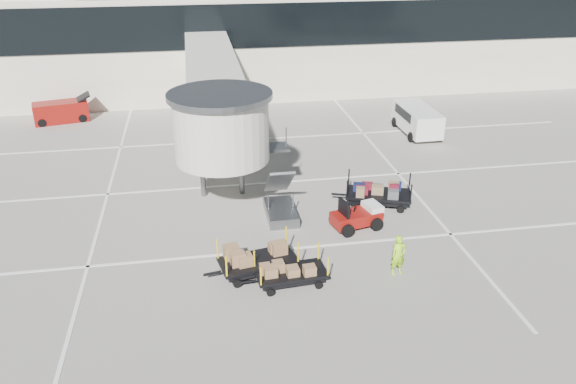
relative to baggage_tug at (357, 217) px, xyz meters
name	(u,v)px	position (x,y,z in m)	size (l,w,h in m)	color
ground	(334,271)	(-1.95, -3.38, -0.55)	(140.00, 140.00, 0.00)	#ACA59A
lane_markings	(282,179)	(-2.61, 5.95, -0.54)	(40.00, 30.00, 0.02)	white
terminal	(247,37)	(-2.30, 26.56, 3.55)	(64.00, 12.11, 15.20)	white
jet_bridge	(215,93)	(-5.92, 8.88, 3.73)	(5.70, 20.40, 6.03)	silver
baggage_tug	(357,217)	(0.00, 0.00, 0.00)	(2.51, 1.93, 1.52)	maroon
suitcase_cart	(376,195)	(1.59, 2.10, 0.01)	(4.02, 2.53, 1.55)	black
box_cart_near	(261,261)	(-4.91, -3.04, 0.01)	(3.87, 2.09, 1.48)	black
box_cart_far	(291,273)	(-3.81, -3.98, -0.05)	(3.44, 1.60, 1.33)	black
ground_worker	(399,255)	(0.54, -4.01, 0.32)	(0.63, 0.41, 1.73)	#99E618
minivan	(416,118)	(7.55, 12.12, 0.51)	(2.11, 4.71, 1.78)	white
belt_loader	(62,112)	(-16.54, 18.63, 0.17)	(4.16, 2.33, 1.90)	maroon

